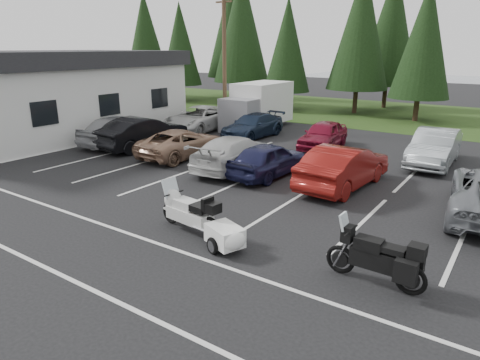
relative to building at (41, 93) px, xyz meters
The scene contains 27 objects.
ground 18.60m from the building, 12.53° to the right, with size 120.00×120.00×0.00m, color black.
grass_strip 27.02m from the building, 48.01° to the left, with size 80.00×16.00×0.01m, color #1F3A12.
building is the anchor object (origin of this frame).
utility_pole 11.53m from the building, 45.00° to the left, with size 1.60×0.26×9.00m.
box_truck 13.16m from the building, 40.36° to the left, with size 2.40×5.60×2.90m, color silver, non-canonical shape.
stall_markings 18.28m from the building, ahead, with size 32.00×16.00×0.01m, color silver.
conifer_0 21.37m from the building, 118.39° to the left, with size 4.58×4.58×10.66m.
conifer_1 17.90m from the building, 103.09° to the left, with size 3.96×3.96×9.22m.
conifer_2 19.43m from the building, 83.93° to the left, with size 5.10×5.10×11.89m.
conifer_3 19.16m from the building, 66.68° to the left, with size 3.87×3.87×9.02m.
conifer_4 23.30m from the building, 55.48° to the left, with size 4.80×4.80×11.17m.
conifer_5 25.37m from the building, 44.36° to the left, with size 4.14×4.14×9.63m.
conifer_back_a 23.57m from the building, 94.97° to the left, with size 5.28×5.28×12.30m.
conifer_back_b 27.69m from the building, 59.22° to the left, with size 4.97×4.97×11.58m.
car_near_0 6.78m from the building, ahead, with size 1.97×4.91×1.67m, color #A9AAAE.
car_near_1 8.39m from the building, ahead, with size 1.75×5.02×1.65m, color black.
car_near_2 11.24m from the building, ahead, with size 2.23×4.83×1.34m, color #8C6951.
car_near_3 14.63m from the building, ahead, with size 2.04×5.02×1.46m, color beige.
car_near_4 16.38m from the building, ahead, with size 1.68×4.16×1.42m, color #18193C.
car_near_5 19.45m from the building, ahead, with size 1.71×4.91×1.62m, color maroon.
car_far_0 9.69m from the building, 38.02° to the left, with size 2.55×5.54×1.54m, color silver.
car_far_1 13.07m from the building, 27.98° to the left, with size 1.91×4.71×1.37m, color #162237.
car_far_2 17.14m from the building, 19.91° to the left, with size 1.67×4.16×1.42m, color maroon.
car_far_3 22.31m from the building, 14.31° to the left, with size 1.68×4.83×1.59m, color gray.
touring_motorcycle 18.45m from the building, 20.18° to the right, with size 2.62×0.81×1.45m, color silver, non-canonical shape.
cargo_trailer 20.08m from the building, 19.73° to the right, with size 1.47×0.82×0.68m, color white, non-canonical shape.
adventure_motorcycle 23.47m from the building, 15.38° to the right, with size 2.54×0.88×1.55m, color black, non-canonical shape.
Camera 1 is at (6.92, -11.00, 5.14)m, focal length 32.00 mm.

